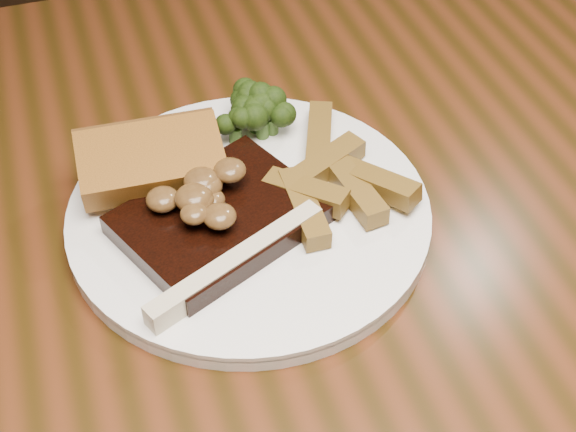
% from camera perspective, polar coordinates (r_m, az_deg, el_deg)
% --- Properties ---
extents(dining_table, '(1.60, 0.90, 0.75)m').
position_cam_1_polar(dining_table, '(0.72, -0.37, -7.38)').
color(dining_table, '#46200E').
rests_on(dining_table, ground).
extents(chair_far, '(0.43, 0.43, 0.91)m').
position_cam_1_polar(chair_far, '(1.27, -11.85, 9.52)').
color(chair_far, black).
rests_on(chair_far, ground).
extents(plate, '(0.33, 0.33, 0.01)m').
position_cam_1_polar(plate, '(0.66, -2.76, 0.05)').
color(plate, white).
rests_on(plate, dining_table).
extents(steak, '(0.18, 0.16, 0.02)m').
position_cam_1_polar(steak, '(0.64, -4.85, -0.28)').
color(steak, black).
rests_on(steak, plate).
extents(steak_bone, '(0.15, 0.08, 0.02)m').
position_cam_1_polar(steak_bone, '(0.61, -3.61, -3.67)').
color(steak_bone, beige).
rests_on(steak_bone, plate).
extents(mushroom_pile, '(0.08, 0.08, 0.03)m').
position_cam_1_polar(mushroom_pile, '(0.63, -6.08, 1.87)').
color(mushroom_pile, brown).
rests_on(mushroom_pile, steak).
extents(garlic_bread, '(0.12, 0.07, 0.03)m').
position_cam_1_polar(garlic_bread, '(0.68, -9.50, 2.66)').
color(garlic_bread, '#96591B').
rests_on(garlic_bread, plate).
extents(potato_wedges, '(0.10, 0.10, 0.02)m').
position_cam_1_polar(potato_wedges, '(0.67, 1.96, 3.06)').
color(potato_wedges, brown).
rests_on(potato_wedges, plate).
extents(broccoli_cluster, '(0.07, 0.07, 0.04)m').
position_cam_1_polar(broccoli_cluster, '(0.72, -1.88, 7.02)').
color(broccoli_cluster, '#21330B').
rests_on(broccoli_cluster, plate).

